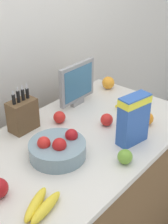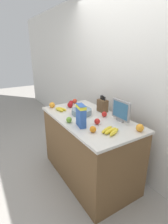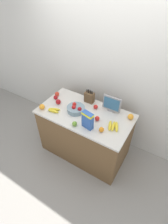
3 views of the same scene
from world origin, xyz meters
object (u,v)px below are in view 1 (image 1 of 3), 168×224
cereal_box (134,117)px  apple_rear (125,157)px  apple_near_bananas (59,117)px  apple_rightmost (107,120)px  orange_front_center (147,118)px  orange_near_bowl (108,83)px  fruit_bowl (58,149)px  banana_bunch_left (133,105)px  knife_block (23,115)px  small_monitor (77,83)px  banana_bunch_right (41,206)px

cereal_box → apple_rear: size_ratio=3.66×
apple_near_bananas → apple_rightmost: 0.26m
orange_front_center → orange_near_bowl: (0.24, 0.44, 0.01)m
apple_rear → fruit_bowl: bearing=120.5°
cereal_box → orange_near_bowl: (0.44, 0.47, -0.10)m
apple_rear → apple_rightmost: bearing=50.4°
cereal_box → orange_front_center: 0.23m
fruit_bowl → banana_bunch_left: size_ratio=1.19×
banana_bunch_left → apple_near_bananas: size_ratio=3.31×
apple_near_bananas → apple_rightmost: (0.15, -0.22, 0.00)m
apple_rightmost → knife_block: bearing=134.9°
apple_rear → apple_rightmost: 0.34m
knife_block → apple_rightmost: size_ratio=3.71×
cereal_box → apple_rightmost: bearing=87.5°
fruit_bowl → apple_rear: (0.16, -0.27, -0.01)m
small_monitor → apple_near_bananas: (-0.23, -0.07, -0.11)m
knife_block → apple_rightmost: bearing=-45.1°
apple_near_bananas → orange_front_center: bearing=-52.2°
orange_front_center → orange_near_bowl: size_ratio=0.83×
cereal_box → banana_bunch_right: (-0.61, 0.02, -0.12)m
fruit_bowl → apple_near_bananas: (0.23, 0.21, -0.01)m
apple_near_bananas → orange_front_center: orange_front_center is taller
banana_bunch_right → orange_near_bowl: (1.06, 0.45, 0.02)m
cereal_box → apple_rear: (-0.17, -0.07, -0.11)m
small_monitor → fruit_bowl: (-0.46, -0.27, -0.10)m
banana_bunch_left → orange_near_bowl: size_ratio=2.67×
fruit_bowl → orange_near_bowl: 0.82m
knife_block → orange_near_bowl: 0.72m
apple_near_bananas → apple_rightmost: same height
fruit_bowl → orange_front_center: bearing=-18.4°
orange_near_bowl → orange_front_center: bearing=-119.0°
apple_rightmost → cereal_box: bearing=-104.0°
fruit_bowl → banana_bunch_left: fruit_bowl is taller
apple_near_bananas → cereal_box: bearing=-76.6°
small_monitor → orange_front_center: (0.07, -0.45, -0.11)m
cereal_box → fruit_bowl: bearing=159.8°
banana_bunch_right → orange_near_bowl: bearing=23.1°
small_monitor → orange_near_bowl: size_ratio=3.38×
apple_rightmost → orange_front_center: (0.15, -0.16, 0.00)m
apple_rear → banana_bunch_right: bearing=168.8°
knife_block → banana_bunch_right: knife_block is taller
banana_bunch_right → apple_rightmost: (0.66, 0.17, 0.01)m
banana_bunch_left → banana_bunch_right: 0.93m
banana_bunch_left → cereal_box: bearing=-149.1°
knife_block → small_monitor: 0.41m
cereal_box → apple_near_bananas: cereal_box is taller
apple_rear → apple_near_bananas: size_ratio=1.03×
orange_front_center → banana_bunch_right: bearing=-179.4°
small_monitor → banana_bunch_left: 0.36m
banana_bunch_right → cereal_box: bearing=-1.8°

